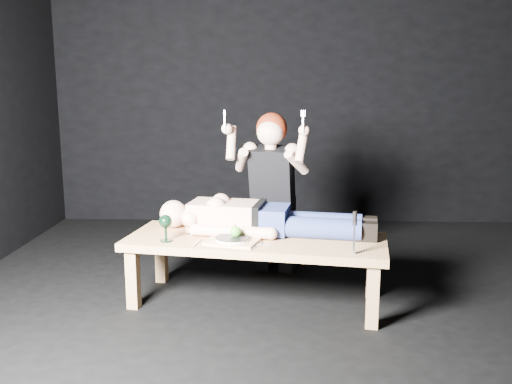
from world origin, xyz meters
TOP-DOWN VIEW (x-y plane):
  - ground at (0.00, 0.00)m, footprint 5.00×5.00m
  - back_wall at (0.00, 2.50)m, footprint 5.00×0.00m
  - table at (-0.32, 0.19)m, footprint 1.79×0.91m
  - lying_man at (-0.25, 0.33)m, footprint 1.66×0.75m
  - kneeling_woman at (-0.20, 0.81)m, footprint 0.85×0.91m
  - serving_tray at (-0.47, 0.07)m, footprint 0.38×0.31m
  - plate at (-0.47, 0.07)m, footprint 0.27×0.27m
  - apple at (-0.45, 0.08)m, footprint 0.07×0.07m
  - goblet at (-0.90, 0.08)m, footprint 0.10×0.10m
  - fork_flat at (-0.70, 0.04)m, footprint 0.04×0.18m
  - knife_flat at (-0.31, -0.01)m, footprint 0.09×0.17m
  - spoon_flat at (-0.28, 0.06)m, footprint 0.11×0.16m
  - carving_knife at (0.28, -0.14)m, footprint 0.04×0.04m

SIDE VIEW (x-z plane):
  - ground at x=0.00m, z-range 0.00..0.00m
  - table at x=-0.32m, z-range 0.00..0.45m
  - fork_flat at x=-0.70m, z-range 0.45..0.46m
  - knife_flat at x=-0.31m, z-range 0.45..0.46m
  - spoon_flat at x=-0.28m, z-range 0.45..0.46m
  - serving_tray at x=-0.47m, z-range 0.45..0.47m
  - plate at x=-0.47m, z-range 0.47..0.49m
  - apple at x=-0.45m, z-range 0.49..0.56m
  - goblet at x=-0.90m, z-range 0.45..0.63m
  - lying_man at x=-0.25m, z-range 0.45..0.70m
  - carving_knife at x=0.28m, z-range 0.45..0.71m
  - kneeling_woman at x=-0.20m, z-range 0.00..1.29m
  - back_wall at x=0.00m, z-range -1.00..4.00m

